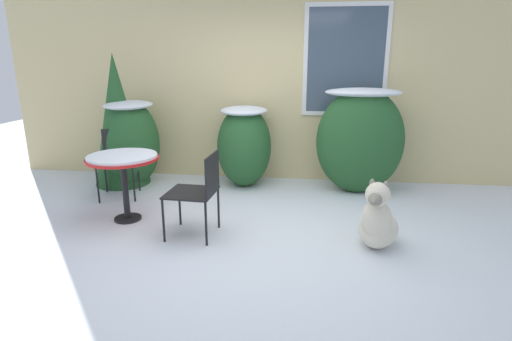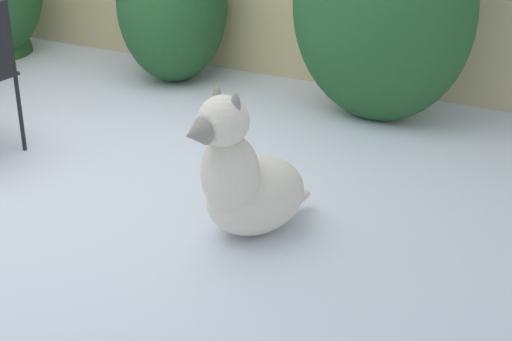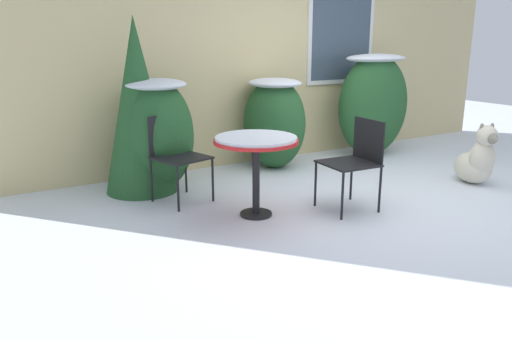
{
  "view_description": "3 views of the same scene",
  "coord_description": "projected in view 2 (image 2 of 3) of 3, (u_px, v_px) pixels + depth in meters",
  "views": [
    {
      "loc": [
        0.54,
        -3.74,
        1.78
      ],
      "look_at": [
        0.0,
        0.6,
        0.55
      ],
      "focal_mm": 28.0,
      "sensor_mm": 36.0,
      "label": 1
    },
    {
      "loc": [
        2.78,
        -2.91,
        1.76
      ],
      "look_at": [
        1.28,
        -0.03,
        0.3
      ],
      "focal_mm": 55.0,
      "sensor_mm": 36.0,
      "label": 2
    },
    {
      "loc": [
        -3.74,
        -3.54,
        1.64
      ],
      "look_at": [
        -1.45,
        0.3,
        0.44
      ],
      "focal_mm": 35.0,
      "sensor_mm": 36.0,
      "label": 3
    }
  ],
  "objects": [
    {
      "name": "dog",
      "position": [
        246.0,
        182.0,
        3.54
      ],
      "size": [
        0.53,
        0.73,
        0.73
      ],
      "rotation": [
        0.0,
        0.0,
        -0.36
      ],
      "color": "beige",
      "rests_on": "ground_plane"
    },
    {
      "name": "ground_plane",
      "position": [
        49.0,
        175.0,
        4.25
      ],
      "size": [
        16.0,
        16.0,
        0.0
      ],
      "primitive_type": "plane",
      "color": "silver"
    },
    {
      "name": "shrub_right",
      "position": [
        382.0,
        3.0,
        4.72
      ],
      "size": [
        1.16,
        0.62,
        1.42
      ],
      "color": "#235128",
      "rests_on": "ground_plane"
    }
  ]
}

